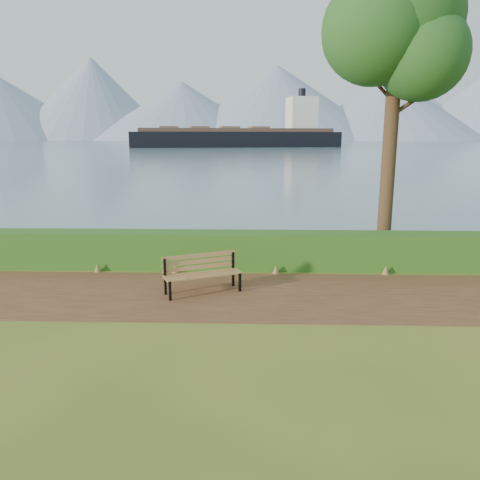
{
  "coord_description": "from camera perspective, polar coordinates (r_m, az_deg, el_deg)",
  "views": [
    {
      "loc": [
        1.0,
        -9.95,
        3.58
      ],
      "look_at": [
        0.67,
        1.2,
        1.1
      ],
      "focal_mm": 35.0,
      "sensor_mm": 36.0,
      "label": 1
    }
  ],
  "objects": [
    {
      "name": "water",
      "position": [
        269.97,
        1.55,
        11.79
      ],
      "size": [
        700.0,
        510.0,
        0.0
      ],
      "primitive_type": "cube",
      "color": "#405967",
      "rests_on": "ground"
    },
    {
      "name": "tree",
      "position": [
        14.65,
        18.69,
        23.44
      ],
      "size": [
        4.24,
        3.77,
        8.75
      ],
      "rotation": [
        0.0,
        0.0,
        0.31
      ],
      "color": "#3A2417",
      "rests_on": "ground"
    },
    {
      "name": "hedge",
      "position": [
        12.96,
        -2.76,
        -1.22
      ],
      "size": [
        32.0,
        0.85,
        1.0
      ],
      "primitive_type": "cube",
      "color": "#204C15",
      "rests_on": "ground"
    },
    {
      "name": "bench",
      "position": [
        10.94,
        -4.7,
        -3.76
      ],
      "size": [
        1.84,
        1.2,
        0.9
      ],
      "rotation": [
        0.0,
        0.0,
        0.42
      ],
      "color": "black",
      "rests_on": "ground"
    },
    {
      "name": "ground",
      "position": [
        10.62,
        -3.82,
        -7.19
      ],
      "size": [
        140.0,
        140.0,
        0.0
      ],
      "primitive_type": "plane",
      "color": "#50631C",
      "rests_on": "ground"
    },
    {
      "name": "path",
      "position": [
        10.9,
        -3.67,
        -6.64
      ],
      "size": [
        40.0,
        3.4,
        0.01
      ],
      "primitive_type": "cube",
      "color": "#502C1B",
      "rests_on": "ground"
    },
    {
      "name": "mountains",
      "position": [
        416.82,
        0.34,
        15.87
      ],
      "size": [
        585.0,
        190.0,
        70.0
      ],
      "color": "gray",
      "rests_on": "ground"
    },
    {
      "name": "cargo_ship",
      "position": [
        156.4,
        0.49,
        12.38
      ],
      "size": [
        68.99,
        25.33,
        20.73
      ],
      "rotation": [
        0.0,
        0.0,
        0.22
      ],
      "color": "black",
      "rests_on": "ground"
    }
  ]
}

